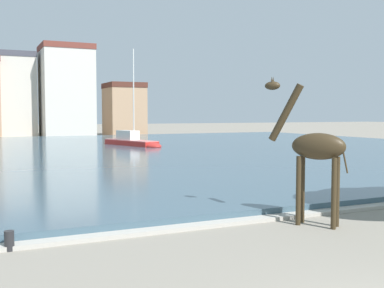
{
  "coord_description": "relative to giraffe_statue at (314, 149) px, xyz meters",
  "views": [
    {
      "loc": [
        -6.1,
        -4.59,
        3.37
      ],
      "look_at": [
        1.62,
        12.09,
        2.2
      ],
      "focal_mm": 44.15,
      "sensor_mm": 36.0,
      "label": 1
    }
  ],
  "objects": [
    {
      "name": "harbor_water",
      "position": [
        -3.16,
        28.78,
        -2.16
      ],
      "size": [
        79.78,
        54.77,
        0.31
      ],
      "primitive_type": "cube",
      "color": "#3D5666",
      "rests_on": "ground"
    },
    {
      "name": "giraffe_statue",
      "position": [
        0.0,
        0.0,
        0.0
      ],
      "size": [
        1.81,
        2.32,
        4.54
      ],
      "color": "#382B19",
      "rests_on": "ground"
    },
    {
      "name": "townhouse_tall_gabled",
      "position": [
        -3.76,
        62.12,
        3.8
      ],
      "size": [
        5.74,
        6.59,
        12.21
      ],
      "color": "beige",
      "rests_on": "ground"
    },
    {
      "name": "mooring_bollard",
      "position": [
        -8.55,
        0.99,
        -2.07
      ],
      "size": [
        0.24,
        0.24,
        0.5
      ],
      "primitive_type": "cylinder",
      "color": "#232326",
      "rests_on": "ground"
    },
    {
      "name": "quay_edge_coping",
      "position": [
        -3.16,
        1.14,
        -2.26
      ],
      "size": [
        79.78,
        0.5,
        0.12
      ],
      "primitive_type": "cube",
      "color": "#ADA89E",
      "rests_on": "ground"
    },
    {
      "name": "townhouse_narrow_midrow",
      "position": [
        3.12,
        59.0,
        4.33
      ],
      "size": [
        7.19,
        7.61,
        13.27
      ],
      "color": "beige",
      "rests_on": "ground"
    },
    {
      "name": "sailboat_red",
      "position": [
        4.78,
        32.47,
        -1.71
      ],
      "size": [
        3.87,
        8.01,
        9.6
      ],
      "color": "red",
      "rests_on": "ground"
    },
    {
      "name": "townhouse_wide_warehouse",
      "position": [
        12.11,
        60.05,
        1.78
      ],
      "size": [
        5.59,
        6.43,
        8.17
      ],
      "color": "tan",
      "rests_on": "ground"
    }
  ]
}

